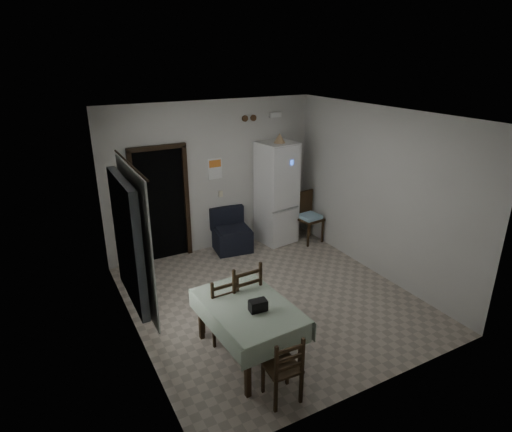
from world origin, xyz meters
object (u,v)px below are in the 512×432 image
object	(u,v)px
corner_chair	(310,218)
fridge	(277,193)
dining_chair_near_head	(282,366)
dining_table	(248,330)
dining_chair_far_right	(240,296)
navy_seat	(232,231)
dining_chair_far_left	(220,306)

from	to	relation	value
corner_chair	fridge	bearing A→B (deg)	140.32
fridge	dining_chair_near_head	world-z (taller)	fridge
fridge	dining_table	size ratio (longest dim) A/B	1.43
dining_chair_far_right	fridge	bearing A→B (deg)	-132.67
fridge	dining_chair_near_head	xyz separation A→B (m)	(-2.20, -3.80, -0.60)
dining_table	dining_chair_far_right	distance (m)	0.58
dining_table	dining_chair_far_right	world-z (taller)	dining_chair_far_right
dining_table	dining_chair_far_right	size ratio (longest dim) A/B	1.32
dining_chair_near_head	navy_seat	bearing A→B (deg)	-103.71
dining_chair_near_head	fridge	bearing A→B (deg)	-116.39
corner_chair	dining_chair_far_right	world-z (taller)	dining_chair_far_right
dining_table	dining_chair_near_head	size ratio (longest dim) A/B	1.68
dining_chair_far_left	dining_chair_near_head	size ratio (longest dim) A/B	1.13
navy_seat	dining_chair_far_right	bearing A→B (deg)	-105.01
dining_chair_far_right	dining_chair_near_head	size ratio (longest dim) A/B	1.27
corner_chair	dining_table	distance (m)	3.78
dining_table	fridge	bearing A→B (deg)	50.47
fridge	dining_chair_far_right	distance (m)	3.20
navy_seat	dining_chair_far_right	world-z (taller)	dining_chair_far_right
corner_chair	dining_table	bearing A→B (deg)	-143.31
fridge	dining_table	xyz separation A→B (m)	(-2.18, -2.96, -0.66)
dining_chair_near_head	dining_chair_far_right	bearing A→B (deg)	-93.26
dining_chair_far_right	navy_seat	bearing A→B (deg)	-115.56
navy_seat	dining_chair_near_head	world-z (taller)	dining_chair_near_head
corner_chair	dining_chair_far_left	size ratio (longest dim) A/B	1.07
navy_seat	dining_chair_far_left	size ratio (longest dim) A/B	0.86
navy_seat	dining_chair_near_head	xyz separation A→B (m)	(-1.19, -3.80, 0.02)
dining_chair_far_left	corner_chair	bearing A→B (deg)	-146.63
fridge	dining_chair_far_left	bearing A→B (deg)	-141.91
corner_chair	dining_chair_near_head	world-z (taller)	corner_chair
dining_chair_far_left	dining_chair_near_head	bearing A→B (deg)	94.43
navy_seat	dining_chair_near_head	bearing A→B (deg)	-99.53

